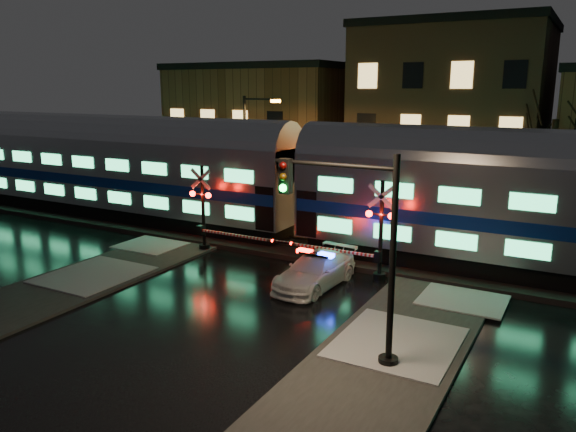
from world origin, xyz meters
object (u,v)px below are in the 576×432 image
Objects in this scene: crossing_signal_right at (371,240)px; crossing_signal_left at (208,217)px; police_car at (315,271)px; traffic_light at (359,254)px; streetlight at (249,150)px.

crossing_signal_left is (-8.14, 0.00, 0.00)m from crossing_signal_right.
traffic_light is (3.76, -4.93, 2.55)m from police_car.
crossing_signal_right is 0.81× the size of streetlight.
police_car is at bearing -132.04° from crossing_signal_right.
streetlight is (-2.00, 6.69, 2.45)m from crossing_signal_left.
police_car is at bearing 113.09° from traffic_light.
streetlight is at bearing 106.64° from crossing_signal_left.
crossing_signal_right is 7.22m from traffic_light.
police_car is 6.70m from traffic_light.
streetlight reaches higher than crossing_signal_left.
police_car is 12.53m from streetlight.
crossing_signal_right is at bearing -33.43° from streetlight.
crossing_signal_left is 0.81× the size of streetlight.
police_car is 0.64× the size of streetlight.
crossing_signal_left is (-6.51, 1.81, 1.05)m from police_car.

